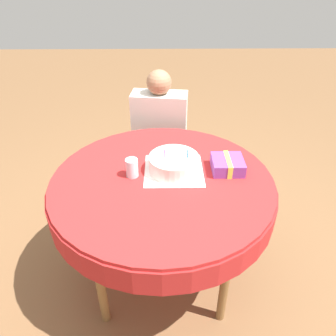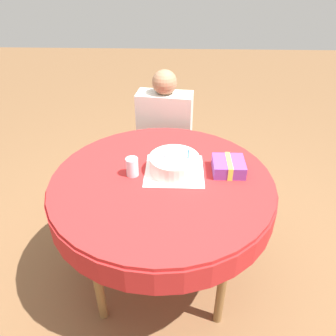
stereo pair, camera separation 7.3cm
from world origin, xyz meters
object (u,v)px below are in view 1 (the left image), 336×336
Objects in this scene: chair at (161,146)px; birthday_cake at (174,163)px; person at (159,129)px; gift_box at (227,165)px; drinking_glass at (132,168)px.

chair is 0.89m from birthday_cake.
gift_box is (0.39, -0.73, 0.15)m from person.
chair is 0.21m from person.
gift_box is at bearing -57.71° from chair.
drinking_glass is at bearing -174.68° from gift_box.
person is 0.75m from birthday_cake.
person reaches higher than gift_box.
drinking_glass is (-0.23, -0.05, 0.00)m from birthday_cake.
drinking_glass is at bearing -93.32° from person.
chair is at bearing 115.23° from gift_box.
birthday_cake is 0.24m from drinking_glass.
birthday_cake reaches higher than gift_box.
drinking_glass is 0.54m from gift_box.
person reaches higher than drinking_glass.
birthday_cake is at bearing -75.99° from person.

